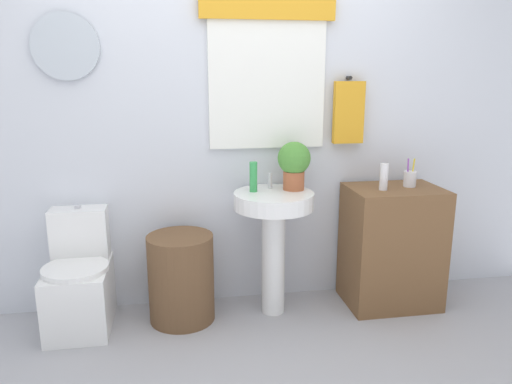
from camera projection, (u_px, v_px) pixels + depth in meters
name	position (u px, v px, depth m)	size (l,w,h in m)	color
back_wall	(235.00, 107.00, 3.14)	(4.40, 0.18, 2.60)	silver
toilet	(80.00, 282.00, 2.97)	(0.38, 0.51, 0.73)	white
laundry_hamper	(181.00, 278.00, 3.04)	(0.41, 0.41, 0.55)	brown
pedestal_sink	(274.00, 224.00, 3.06)	(0.50, 0.50, 0.80)	white
faucet	(270.00, 181.00, 3.11)	(0.03, 0.03, 0.10)	silver
wooden_cabinet	(392.00, 246.00, 3.23)	(0.59, 0.44, 0.80)	brown
soap_bottle	(253.00, 177.00, 3.01)	(0.05, 0.05, 0.19)	green
potted_plant	(294.00, 163.00, 3.05)	(0.21, 0.21, 0.30)	#AD5B38
lotion_bottle	(384.00, 177.00, 3.06)	(0.05, 0.05, 0.17)	white
toothbrush_cup	(410.00, 179.00, 3.16)	(0.08, 0.08, 0.19)	silver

